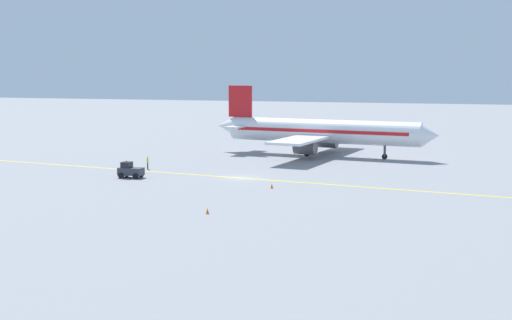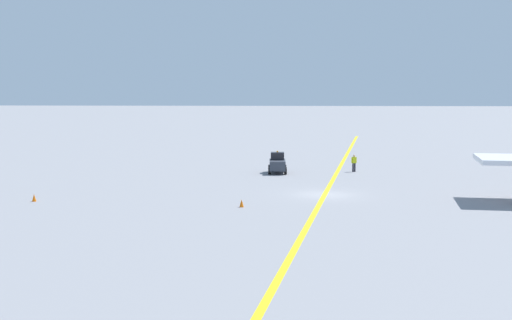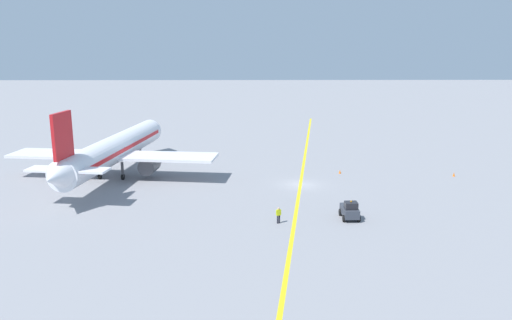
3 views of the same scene
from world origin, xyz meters
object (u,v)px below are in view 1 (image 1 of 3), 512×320
at_px(airplane_at_gate, 320,132).
at_px(ground_crew_worker, 148,162).
at_px(baggage_tug_dark, 130,170).
at_px(traffic_cone_mid_apron, 207,211).
at_px(traffic_cone_near_nose, 272,186).

bearing_deg(airplane_at_gate, ground_crew_worker, -41.36).
xyz_separation_m(baggage_tug_dark, traffic_cone_mid_apron, (17.64, 16.97, -0.63)).
height_order(ground_crew_worker, traffic_cone_mid_apron, ground_crew_worker).
bearing_deg(traffic_cone_near_nose, airplane_at_gate, -177.70).
distance_m(ground_crew_worker, traffic_cone_near_nose, 22.21).
height_order(baggage_tug_dark, traffic_cone_near_nose, baggage_tug_dark).
xyz_separation_m(traffic_cone_near_nose, traffic_cone_mid_apron, (15.35, -1.73, 0.00)).
height_order(airplane_at_gate, traffic_cone_near_nose, airplane_at_gate).
bearing_deg(baggage_tug_dark, traffic_cone_near_nose, 83.02).
bearing_deg(ground_crew_worker, traffic_cone_mid_apron, 36.04).
relative_size(airplane_at_gate, traffic_cone_mid_apron, 64.60).
relative_size(baggage_tug_dark, ground_crew_worker, 1.80).
relative_size(ground_crew_worker, traffic_cone_near_nose, 3.05).
bearing_deg(traffic_cone_mid_apron, ground_crew_worker, -143.96).
xyz_separation_m(ground_crew_worker, traffic_cone_near_nose, (9.72, 19.97, -0.63)).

